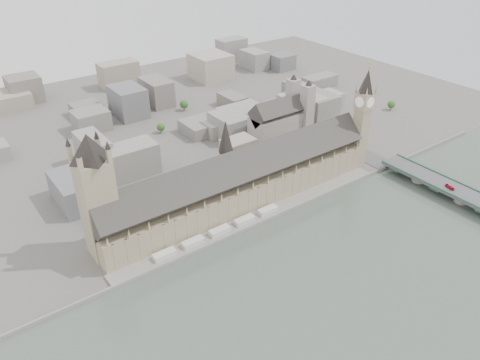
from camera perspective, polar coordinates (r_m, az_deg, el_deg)
ground at (r=404.85m, az=1.65°, el=-4.17°), size 900.00×900.00×0.00m
river_thames at (r=323.96m, az=20.67°, el=-17.51°), size 600.00×600.00×0.00m
embankment_wall at (r=394.47m, az=2.99°, el=-5.00°), size 600.00×1.50×3.00m
river_terrace at (r=399.48m, az=2.32°, el=-4.55°), size 270.00×15.00×2.00m
terrace_tents at (r=378.99m, az=-2.51°, el=-6.20°), size 118.00×7.00×4.00m
palace_of_westminster at (r=405.70m, az=0.00°, el=-0.26°), size 265.00×40.73×55.44m
elizabeth_tower at (r=469.43m, az=14.75°, el=8.00°), size 17.00×17.00×107.50m
victoria_tower at (r=347.05m, az=-17.13°, el=-1.33°), size 30.00×30.00×100.00m
central_tower at (r=388.21m, az=-1.74°, el=4.14°), size 13.00×13.00×48.00m
westminster_bridge at (r=465.07m, az=24.67°, el=-1.52°), size 25.00×325.00×10.25m
westminster_abbey at (r=519.07m, az=5.03°, el=7.16°), size 68.00×36.00×64.00m
city_skyline_inland at (r=586.06m, az=-13.26°, el=8.62°), size 720.00×360.00×38.00m
park_trees at (r=437.52m, az=-4.17°, el=-0.17°), size 110.00×30.00×15.00m
red_bus_north at (r=460.20m, az=24.21°, el=-0.80°), size 4.39×9.77×2.65m
car_approach at (r=528.85m, az=13.02°, el=5.23°), size 2.31×4.71×1.32m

